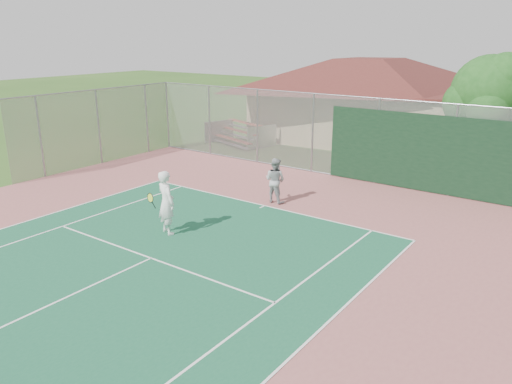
% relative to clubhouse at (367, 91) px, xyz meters
% --- Properties ---
extents(back_fence, '(20.08, 0.11, 3.53)m').
position_rel_clubhouse_xyz_m(back_fence, '(4.28, -8.39, -1.14)').
color(back_fence, gray).
rests_on(back_fence, ground).
extents(side_fence_left, '(0.08, 9.00, 3.50)m').
position_rel_clubhouse_xyz_m(side_fence_left, '(-7.82, -12.87, -1.06)').
color(side_fence_left, gray).
rests_on(side_fence_left, ground).
extents(clubhouse, '(13.64, 9.83, 5.53)m').
position_rel_clubhouse_xyz_m(clubhouse, '(0.00, 0.00, 0.00)').
color(clubhouse, tan).
rests_on(clubhouse, ground).
extents(bleachers, '(3.69, 2.73, 1.19)m').
position_rel_clubhouse_xyz_m(bleachers, '(-5.10, -5.54, -2.18)').
color(bleachers, maroon).
rests_on(bleachers, ground).
extents(tree, '(3.76, 3.57, 5.25)m').
position_rel_clubhouse_xyz_m(tree, '(7.36, -3.88, 0.64)').
color(tree, '#372114').
rests_on(tree, ground).
extents(player_white_front, '(0.96, 0.71, 2.00)m').
position_rel_clubhouse_xyz_m(player_white_front, '(1.22, -17.38, -1.81)').
color(player_white_front, white).
rests_on(player_white_front, ground).
extents(player_grey_back, '(0.80, 0.63, 1.65)m').
position_rel_clubhouse_xyz_m(player_grey_back, '(2.23, -12.90, -1.98)').
color(player_grey_back, '#9EA1A3').
rests_on(player_grey_back, ground).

